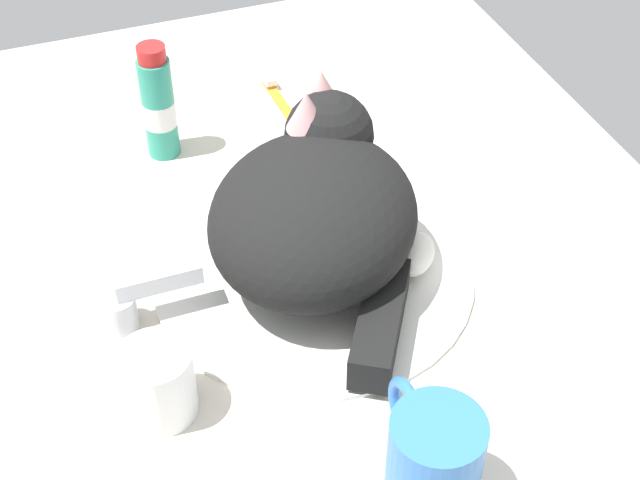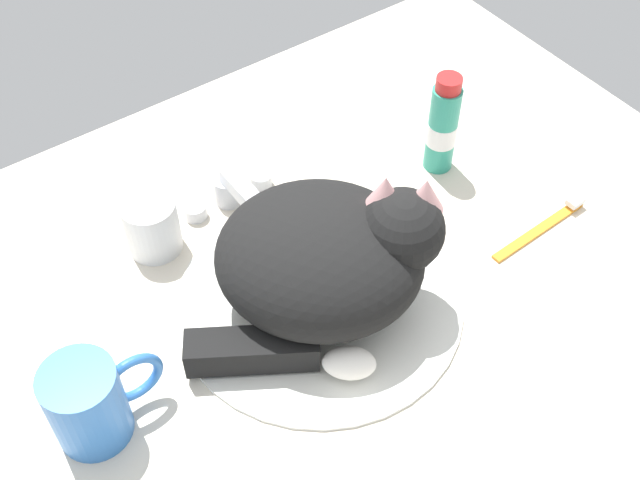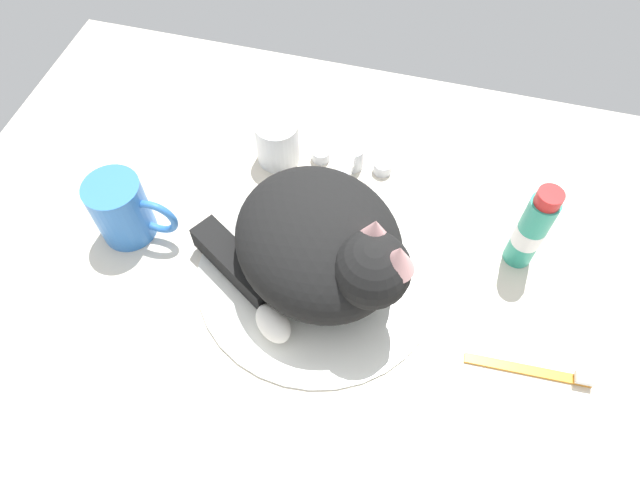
# 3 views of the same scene
# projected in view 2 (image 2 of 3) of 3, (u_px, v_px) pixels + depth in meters

# --- Properties ---
(ground_plane) EXTENTS (1.10, 0.83, 0.03)m
(ground_plane) POSITION_uv_depth(u_px,v_px,m) (319.00, 310.00, 0.92)
(ground_plane) COLOR beige
(sink_basin) EXTENTS (0.32, 0.32, 0.01)m
(sink_basin) POSITION_uv_depth(u_px,v_px,m) (319.00, 300.00, 0.91)
(sink_basin) COLOR silver
(sink_basin) RESTS_ON ground_plane
(faucet) EXTENTS (0.12, 0.10, 0.06)m
(faucet) POSITION_uv_depth(u_px,v_px,m) (233.00, 192.00, 0.99)
(faucet) COLOR silver
(faucet) RESTS_ON ground_plane
(cat) EXTENTS (0.32, 0.29, 0.16)m
(cat) POSITION_uv_depth(u_px,v_px,m) (329.00, 258.00, 0.85)
(cat) COLOR black
(cat) RESTS_ON sink_basin
(coffee_mug) EXTENTS (0.12, 0.07, 0.10)m
(coffee_mug) POSITION_uv_depth(u_px,v_px,m) (88.00, 399.00, 0.77)
(coffee_mug) COLOR #3372C6
(coffee_mug) RESTS_ON ground_plane
(rinse_cup) EXTENTS (0.06, 0.06, 0.07)m
(rinse_cup) POSITION_uv_depth(u_px,v_px,m) (152.00, 226.00, 0.94)
(rinse_cup) COLOR white
(rinse_cup) RESTS_ON ground_plane
(toothpaste_bottle) EXTENTS (0.04, 0.04, 0.14)m
(toothpaste_bottle) POSITION_uv_depth(u_px,v_px,m) (443.00, 126.00, 1.01)
(toothpaste_bottle) COLOR teal
(toothpaste_bottle) RESTS_ON ground_plane
(toothbrush) EXTENTS (0.15, 0.02, 0.02)m
(toothbrush) POSITION_uv_depth(u_px,v_px,m) (545.00, 225.00, 0.98)
(toothbrush) COLOR orange
(toothbrush) RESTS_ON ground_plane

